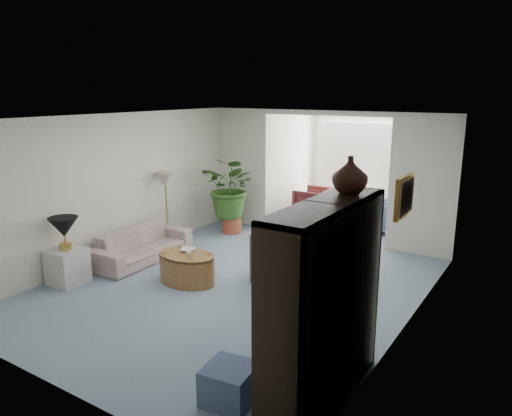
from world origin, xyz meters
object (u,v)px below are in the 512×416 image
Objects in this scene: table_lamp at (64,227)px; floor_lamp at (165,179)px; ottoman at (230,384)px; plant_pot at (232,225)px; coffee_cup at (190,255)px; end_table at (67,266)px; wingback_chair at (288,254)px; sunroom_chair_maroon at (316,205)px; framed_picture at (406,197)px; side_table_dark at (338,268)px; sunroom_chair_blue at (381,216)px; cabinet_urn at (350,175)px; sofa at (142,245)px; entertainment_cabinet at (324,305)px; coffee_bowl at (188,250)px; sunroom_table at (360,207)px; coffee_table at (187,268)px.

floor_lamp is (-0.07, 2.29, 0.36)m from table_lamp.
ottoman is 1.13× the size of plant_pot.
ottoman is at bearing -42.51° from coffee_cup.
end_table is 0.55× the size of wingback_chair.
ottoman is (3.77, -1.03, -0.71)m from table_lamp.
plant_pot is at bearing 81.69° from table_lamp.
framed_picture is at bearing 35.85° from sunroom_chair_maroon.
end_table is at bearing -148.20° from side_table_dark.
wingback_chair is at bearing -8.50° from floor_lamp.
side_table_dark is (-1.21, 1.03, -1.43)m from framed_picture.
framed_picture is 2.14m from side_table_dark.
cabinet_urn is at bearing -166.21° from sunroom_chair_blue.
wingback_chair reaches higher than ottoman.
sofa is at bearing -19.99° from sunroom_chair_maroon.
sunroom_chair_blue is at bearing 71.86° from coffee_cup.
table_lamp is 0.23× the size of entertainment_cabinet.
ottoman reaches higher than plant_pot.
ottoman is 0.55× the size of sunroom_chair_maroon.
plant_pot is (-0.92, 2.45, -0.32)m from coffee_bowl.
side_table_dark is 0.99× the size of sunroom_table.
sunroom_chair_maroon is at bearing -135.00° from sunroom_table.
sunroom_table reaches higher than side_table_dark.
sunroom_table is (-1.15, 3.90, 0.00)m from side_table_dark.
coffee_cup is 0.13× the size of sunroom_chair_blue.
table_lamp is 4.49m from entertainment_cabinet.
sunroom_chair_maroon is (-1.50, 0.00, 0.05)m from sunroom_chair_blue.
ottoman is 6.39m from sunroom_chair_blue.
sofa is 5.31× the size of cabinet_urn.
ottoman is 0.63× the size of sunroom_chair_blue.
table_lamp reaches higher than sunroom_chair_blue.
coffee_cup is (0.20, -0.20, 0.02)m from coffee_bowl.
coffee_table is 3.41m from entertainment_cabinet.
end_table is 3.35m from wingback_chair.
sunroom_chair_blue is (3.08, 5.31, -0.56)m from table_lamp.
sofa reaches higher than plant_pot.
floor_lamp reaches higher than ottoman.
framed_picture is 0.27× the size of sofa.
table_lamp is 0.45× the size of wingback_chair.
sunroom_chair_maroon reaches higher than coffee_table.
side_table_dark is at bearing 34.10° from coffee_cup.
coffee_bowl is (-3.25, -0.01, -1.22)m from framed_picture.
framed_picture reaches higher than sunroom_table.
sofa is 1.50m from table_lamp.
wingback_chair reaches higher than end_table.
floor_lamp reaches higher than sofa.
plant_pot is 0.55× the size of sunroom_chair_blue.
side_table_dark is at bearing -173.54° from sunroom_chair_blue.
end_table is 1.19× the size of ottoman.
sofa is 5.17m from sunroom_table.
side_table_dark is at bearing 139.48° from framed_picture.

